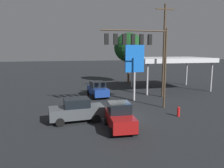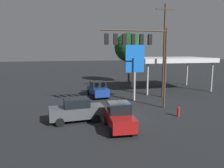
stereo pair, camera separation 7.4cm
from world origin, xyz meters
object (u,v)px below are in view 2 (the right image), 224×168
(sedan_waiting, at_px, (77,110))
(street_tree, at_px, (129,47))
(utility_pole, at_px, (164,49))
(hatchback_crossing, at_px, (120,117))
(price_sign, at_px, (135,61))
(traffic_signal_assembly, at_px, (139,46))
(fire_hydrant, at_px, (178,112))
(sedan_far, at_px, (98,89))

(sedan_waiting, xyz_separation_m, street_tree, (-10.68, -18.96, 5.28))
(utility_pole, bearing_deg, street_tree, -87.53)
(sedan_waiting, xyz_separation_m, hatchback_crossing, (-2.93, 2.62, -0.00))
(price_sign, bearing_deg, hatchback_crossing, 64.05)
(sedan_waiting, distance_m, street_tree, 22.40)
(traffic_signal_assembly, bearing_deg, sedan_waiting, 19.80)
(utility_pole, distance_m, price_sign, 4.39)
(fire_hydrant, bearing_deg, sedan_waiting, -5.52)
(sedan_waiting, bearing_deg, traffic_signal_assembly, -164.10)
(sedan_far, bearing_deg, price_sign, 46.77)
(hatchback_crossing, bearing_deg, price_sign, 158.08)
(sedan_far, height_order, street_tree, street_tree)
(hatchback_crossing, bearing_deg, utility_pole, 143.15)
(price_sign, relative_size, sedan_waiting, 1.42)
(utility_pole, height_order, price_sign, utility_pole)
(utility_pole, height_order, hatchback_crossing, utility_pole)
(utility_pole, height_order, sedan_far, utility_pole)
(traffic_signal_assembly, distance_m, street_tree, 17.33)
(hatchback_crossing, xyz_separation_m, sedan_far, (-0.44, -11.61, 0.00))
(hatchback_crossing, distance_m, sedan_far, 11.62)
(price_sign, bearing_deg, fire_hydrant, 104.10)
(price_sign, bearing_deg, sedan_waiting, 40.04)
(traffic_signal_assembly, xyz_separation_m, street_tree, (-4.50, -16.74, 0.07))
(hatchback_crossing, xyz_separation_m, fire_hydrant, (-5.91, -1.77, -0.51))
(utility_pole, height_order, street_tree, utility_pole)
(traffic_signal_assembly, bearing_deg, fire_hydrant, 130.79)
(fire_hydrant, bearing_deg, street_tree, -95.31)
(price_sign, distance_m, street_tree, 13.56)
(hatchback_crossing, relative_size, fire_hydrant, 4.44)
(utility_pole, relative_size, sedan_waiting, 2.48)
(sedan_far, bearing_deg, hatchback_crossing, -6.70)
(sedan_far, height_order, fire_hydrant, sedan_far)
(street_tree, bearing_deg, hatchback_crossing, 70.25)
(price_sign, xyz_separation_m, hatchback_crossing, (4.19, 8.61, -3.61))
(traffic_signal_assembly, relative_size, utility_pole, 0.71)
(utility_pole, xyz_separation_m, hatchback_crossing, (8.27, 9.55, -4.94))
(price_sign, bearing_deg, street_tree, -105.34)
(price_sign, height_order, hatchback_crossing, price_sign)
(hatchback_crossing, distance_m, street_tree, 23.54)
(traffic_signal_assembly, xyz_separation_m, price_sign, (-0.94, -3.76, -1.60))
(sedan_waiting, bearing_deg, sedan_far, -114.45)
(price_sign, xyz_separation_m, sedan_far, (3.75, -3.00, -3.61))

